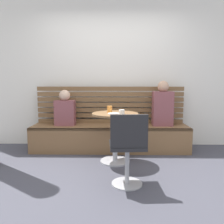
# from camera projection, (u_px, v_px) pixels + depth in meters

# --- Properties ---
(ground) EXTENTS (8.00, 8.00, 0.00)m
(ground) POSITION_uv_depth(u_px,v_px,m) (107.00, 179.00, 2.79)
(ground) COLOR #42424C
(back_wall) EXTENTS (5.20, 0.10, 2.90)m
(back_wall) POSITION_uv_depth(u_px,v_px,m) (110.00, 68.00, 4.23)
(back_wall) COLOR white
(back_wall) RESTS_ON ground
(booth_bench) EXTENTS (2.70, 0.52, 0.44)m
(booth_bench) POSITION_uv_depth(u_px,v_px,m) (110.00, 138.00, 3.95)
(booth_bench) COLOR brown
(booth_bench) RESTS_ON ground
(booth_backrest) EXTENTS (2.65, 0.04, 0.67)m
(booth_backrest) POSITION_uv_depth(u_px,v_px,m) (110.00, 105.00, 4.12)
(booth_backrest) COLOR brown
(booth_backrest) RESTS_ON booth_bench
(cafe_table) EXTENTS (0.68, 0.68, 0.74)m
(cafe_table) POSITION_uv_depth(u_px,v_px,m) (115.00, 128.00, 3.33)
(cafe_table) COLOR #ADADB2
(cafe_table) RESTS_ON ground
(white_chair) EXTENTS (0.42, 0.42, 0.85)m
(white_chair) POSITION_uv_depth(u_px,v_px,m) (128.00, 147.00, 2.53)
(white_chair) COLOR #ADADB2
(white_chair) RESTS_ON ground
(person_adult) EXTENTS (0.34, 0.22, 0.77)m
(person_adult) POSITION_uv_depth(u_px,v_px,m) (163.00, 106.00, 3.90)
(person_adult) COLOR brown
(person_adult) RESTS_ON booth_bench
(person_child_left) EXTENTS (0.34, 0.22, 0.62)m
(person_child_left) POSITION_uv_depth(u_px,v_px,m) (65.00, 110.00, 3.94)
(person_child_left) COLOR brown
(person_child_left) RESTS_ON booth_bench
(cup_tumbler_orange) EXTENTS (0.07, 0.07, 0.10)m
(cup_tumbler_orange) POSITION_uv_depth(u_px,v_px,m) (110.00, 109.00, 3.34)
(cup_tumbler_orange) COLOR orange
(cup_tumbler_orange) RESTS_ON cafe_table
(cup_ceramic_white) EXTENTS (0.08, 0.08, 0.07)m
(cup_ceramic_white) POSITION_uv_depth(u_px,v_px,m) (122.00, 112.00, 3.13)
(cup_ceramic_white) COLOR white
(cup_ceramic_white) RESTS_ON cafe_table
(plate_small) EXTENTS (0.17, 0.17, 0.01)m
(plate_small) POSITION_uv_depth(u_px,v_px,m) (114.00, 113.00, 3.22)
(plate_small) COLOR white
(plate_small) RESTS_ON cafe_table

